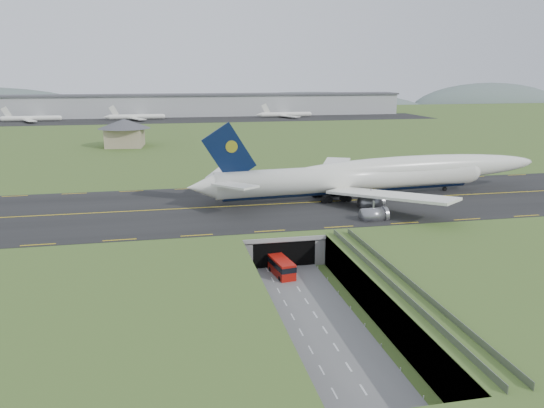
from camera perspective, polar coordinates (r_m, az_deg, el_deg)
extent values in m
plane|color=#456327|center=(93.75, 2.43, -8.54)|extent=(900.00, 900.00, 0.00)
cube|color=gray|center=(92.64, 2.45, -6.83)|extent=(800.00, 800.00, 6.00)
cube|color=slate|center=(87.05, 3.64, -10.32)|extent=(12.00, 75.00, 0.20)
cube|color=black|center=(122.57, -1.26, -0.12)|extent=(800.00, 44.00, 0.18)
cube|color=gray|center=(109.45, 0.06, -2.16)|extent=(16.00, 22.00, 1.00)
cube|color=gray|center=(109.03, -3.55, -3.62)|extent=(2.00, 22.00, 6.00)
cube|color=gray|center=(111.72, 3.58, -3.18)|extent=(2.00, 22.00, 6.00)
cube|color=black|center=(105.66, 0.61, -4.45)|extent=(12.00, 12.00, 5.00)
cube|color=#A8A8A3|center=(99.08, 1.35, -3.83)|extent=(17.00, 0.50, 0.80)
cube|color=#A8A8A3|center=(78.92, 13.66, -8.83)|extent=(3.00, 53.00, 0.50)
cube|color=gray|center=(78.08, 12.76, -8.44)|extent=(0.06, 53.00, 1.00)
cube|color=gray|center=(79.23, 14.62, -8.22)|extent=(0.06, 53.00, 1.00)
cylinder|color=#A8A8A3|center=(63.74, 22.08, -18.37)|extent=(0.90, 0.90, 5.60)
cylinder|color=#A8A8A3|center=(72.55, 16.77, -13.77)|extent=(0.90, 0.90, 5.60)
cylinder|color=#A8A8A3|center=(82.17, 12.80, -10.12)|extent=(0.90, 0.90, 5.60)
cylinder|color=#A8A8A3|center=(92.35, 9.75, -7.23)|extent=(0.90, 0.90, 5.60)
cylinder|color=white|center=(129.79, 8.47, 2.78)|extent=(66.95, 12.14, 6.27)
sphere|color=white|center=(146.91, 20.36, 3.35)|extent=(6.67, 6.67, 6.15)
cone|color=white|center=(119.23, -7.55, 1.83)|extent=(7.36, 6.54, 5.96)
ellipsoid|color=white|center=(138.06, 15.29, 3.70)|extent=(70.95, 12.00, 6.59)
ellipsoid|color=black|center=(146.20, 20.07, 3.64)|extent=(4.62, 3.12, 2.20)
cylinder|color=#081433|center=(130.28, 8.43, 1.73)|extent=(63.31, 8.22, 2.63)
cube|color=white|center=(144.82, 6.54, 3.60)|extent=(18.60, 29.53, 2.64)
cube|color=white|center=(127.05, -5.49, 3.31)|extent=(8.27, 11.66, 1.00)
cube|color=white|center=(117.23, 12.55, 0.92)|extent=(22.49, 27.98, 2.64)
cube|color=white|center=(112.93, -4.02, 2.00)|extent=(9.58, 11.45, 1.00)
cube|color=#081433|center=(119.07, -4.62, 5.48)|extent=(12.47, 1.69, 13.87)
cylinder|color=gold|center=(118.97, -4.40, 6.19)|extent=(2.79, 0.93, 2.74)
cylinder|color=slate|center=(139.18, 7.06, 1.89)|extent=(5.36, 3.67, 3.23)
cylinder|color=slate|center=(146.80, 3.80, 2.59)|extent=(5.36, 3.67, 3.23)
cylinder|color=slate|center=(122.80, 10.53, 0.14)|extent=(5.36, 3.67, 3.23)
cylinder|color=slate|center=(111.87, 10.80, -1.22)|extent=(5.36, 3.67, 3.23)
cylinder|color=black|center=(143.85, 18.08, 1.55)|extent=(1.12, 0.58, 1.08)
cube|color=black|center=(128.88, 6.62, 0.85)|extent=(6.46, 7.35, 1.37)
cube|color=#AE130B|center=(96.43, 1.05, -6.81)|extent=(3.80, 7.69, 2.95)
cube|color=black|center=(96.22, 1.05, -6.48)|extent=(3.87, 7.80, 0.98)
cube|color=black|center=(96.87, 1.05, -7.49)|extent=(3.53, 7.18, 0.49)
cylinder|color=black|center=(94.28, 0.85, -8.04)|extent=(0.47, 0.93, 0.88)
cylinder|color=black|center=(98.57, -0.17, -7.04)|extent=(0.47, 0.93, 0.88)
cylinder|color=black|center=(95.16, 2.31, -7.84)|extent=(0.47, 0.93, 0.88)
cylinder|color=black|center=(99.41, 1.23, -6.86)|extent=(0.47, 0.93, 0.88)
cube|color=tan|center=(228.99, -15.53, 6.90)|extent=(15.67, 15.67, 7.69)
cone|color=#4C4C51|center=(228.41, -15.63, 8.33)|extent=(22.98, 22.98, 3.84)
cube|color=#B2B2B2|center=(385.24, -8.55, 10.44)|extent=(300.00, 22.00, 15.00)
cube|color=#4C4C51|center=(384.88, -8.59, 11.55)|extent=(302.00, 24.00, 1.20)
cube|color=black|center=(355.88, -8.23, 8.98)|extent=(320.00, 50.00, 0.08)
cylinder|color=white|center=(369.05, -24.49, 8.38)|extent=(34.00, 3.20, 3.20)
cylinder|color=white|center=(360.45, -14.38, 9.08)|extent=(34.00, 3.20, 3.20)
cylinder|color=white|center=(369.55, 1.47, 9.61)|extent=(34.00, 3.20, 3.20)
ellipsoid|color=slate|center=(534.54, 3.82, 9.60)|extent=(260.00, 91.00, 44.00)
ellipsoid|color=slate|center=(618.25, 22.25, 9.20)|extent=(180.00, 63.00, 60.00)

